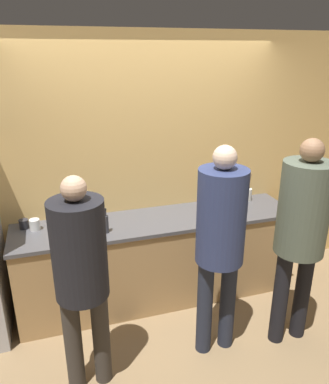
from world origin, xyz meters
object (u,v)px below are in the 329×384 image
at_px(person_left, 81,268).
at_px(utensil_crock, 247,194).
at_px(fruit_bowl, 225,204).
at_px(person_center, 220,234).
at_px(cup_black, 24,224).
at_px(person_right, 302,224).
at_px(bottle_dark, 106,223).
at_px(cup_white, 35,225).

height_order(person_left, utensil_crock, person_left).
bearing_deg(fruit_bowl, person_center, -118.90).
height_order(person_left, person_center, person_center).
bearing_deg(cup_black, person_right, -26.63).
bearing_deg(person_left, fruit_bowl, 30.48).
bearing_deg(person_right, person_center, 172.80).
height_order(utensil_crock, cup_black, utensil_crock).
distance_m(utensil_crock, bottle_dark, 1.61).
bearing_deg(cup_black, person_center, -33.85).
xyz_separation_m(person_right, fruit_bowl, (-0.20, 0.94, -0.18)).
bearing_deg(utensil_crock, fruit_bowl, -156.38).
bearing_deg(cup_white, utensil_crock, 1.73).
bearing_deg(person_right, bottle_dark, 151.99).
relative_size(bottle_dark, cup_white, 2.25).
bearing_deg(person_center, person_right, -7.20).
bearing_deg(fruit_bowl, person_right, -77.99).
relative_size(person_center, person_right, 0.99).
bearing_deg(person_left, bottle_dark, 68.94).
xyz_separation_m(person_left, bottle_dark, (0.29, 0.74, -0.04)).
xyz_separation_m(fruit_bowl, bottle_dark, (-1.25, -0.16, 0.04)).
bearing_deg(cup_black, utensil_crock, 0.04).
bearing_deg(person_center, bottle_dark, 138.70).
bearing_deg(cup_black, bottle_dark, -23.67).
relative_size(person_left, person_center, 0.94).
height_order(person_center, cup_black, person_center).
distance_m(bottle_dark, cup_white, 0.65).
height_order(fruit_bowl, cup_black, fruit_bowl).
bearing_deg(bottle_dark, utensil_crock, 11.02).
xyz_separation_m(fruit_bowl, cup_black, (-1.95, 0.14, -0.01)).
xyz_separation_m(utensil_crock, bottle_dark, (-1.58, -0.31, 0.02)).
distance_m(person_left, fruit_bowl, 1.79).
relative_size(fruit_bowl, cup_white, 2.96).
bearing_deg(person_center, fruit_bowl, 61.10).
height_order(fruit_bowl, bottle_dark, bottle_dark).
bearing_deg(person_left, person_right, -1.00).
relative_size(person_right, cup_white, 17.50).
relative_size(person_center, fruit_bowl, 5.84).
distance_m(fruit_bowl, cup_black, 1.96).
relative_size(person_left, person_right, 0.93).
relative_size(person_left, fruit_bowl, 5.49).
height_order(person_right, bottle_dark, person_right).
distance_m(bottle_dark, cup_black, 0.77).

